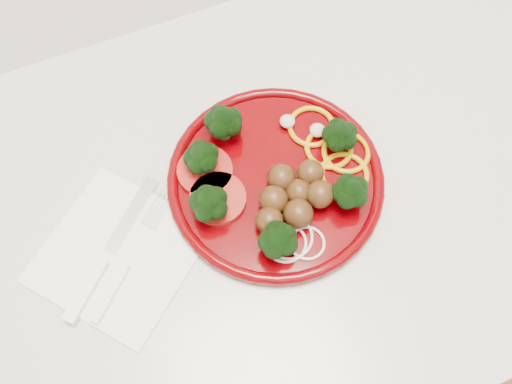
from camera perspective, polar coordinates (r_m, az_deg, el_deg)
name	(u,v)px	position (r m, az deg, el deg)	size (l,w,h in m)	color
counter	(315,269)	(1.14, 5.88, -7.62)	(2.40, 0.60, 0.90)	silver
plate	(276,180)	(0.68, 1.98, 1.23)	(0.26, 0.26, 0.06)	#490003
napkin	(119,254)	(0.68, -13.56, -6.04)	(0.17, 0.17, 0.00)	white
knife	(101,266)	(0.67, -15.21, -7.11)	(0.15, 0.14, 0.01)	silver
fork	(119,277)	(0.67, -13.52, -8.24)	(0.13, 0.13, 0.01)	white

